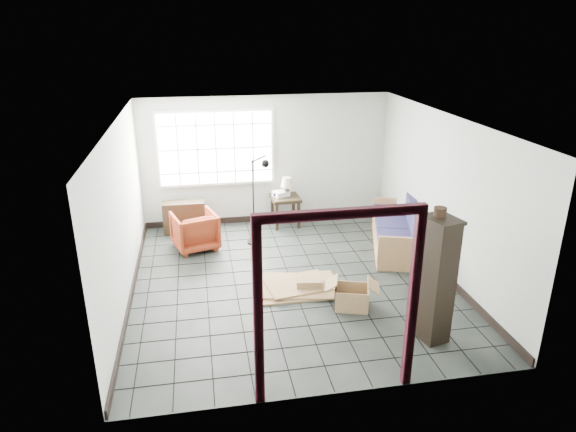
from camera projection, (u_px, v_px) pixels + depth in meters
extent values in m
plane|color=black|center=(291.00, 280.00, 8.31)|extent=(5.50, 5.50, 0.00)
cube|color=beige|center=(266.00, 160.00, 10.38)|extent=(5.00, 0.02, 2.60)
cube|color=beige|center=(340.00, 292.00, 5.32)|extent=(5.00, 0.02, 2.60)
cube|color=beige|center=(122.00, 215.00, 7.44)|extent=(0.02, 5.50, 2.60)
cube|color=beige|center=(443.00, 196.00, 8.27)|extent=(0.02, 5.50, 2.60)
cube|color=white|center=(291.00, 120.00, 7.39)|extent=(5.00, 5.50, 0.02)
cube|color=black|center=(267.00, 218.00, 10.81)|extent=(4.95, 0.03, 0.12)
cube|color=black|center=(132.00, 290.00, 7.88)|extent=(0.03, 5.45, 0.12)
cube|color=black|center=(434.00, 265.00, 8.71)|extent=(0.03, 5.45, 0.12)
cube|color=silver|center=(216.00, 148.00, 10.07)|extent=(2.32, 0.06, 1.52)
cube|color=white|center=(216.00, 149.00, 10.04)|extent=(2.20, 0.02, 1.40)
cube|color=#330B15|center=(258.00, 318.00, 5.32)|extent=(0.10, 0.08, 2.10)
cube|color=#330B15|center=(413.00, 303.00, 5.60)|extent=(0.10, 0.08, 2.10)
cube|color=#330B15|center=(341.00, 214.00, 5.07)|extent=(1.80, 0.08, 0.10)
cube|color=#A87A4C|center=(396.00, 238.00, 9.48)|extent=(1.31, 2.08, 0.35)
cube|color=#A87A4C|center=(401.00, 254.00, 8.51)|extent=(0.76, 0.28, 0.62)
cube|color=#A87A4C|center=(392.00, 213.00, 10.36)|extent=(0.76, 0.28, 0.62)
cube|color=#A87A4C|center=(417.00, 221.00, 9.32)|extent=(0.64, 1.88, 0.68)
cube|color=#181A3C|center=(399.00, 239.00, 8.80)|extent=(0.85, 0.80, 0.16)
cube|color=#181A3C|center=(416.00, 228.00, 8.69)|extent=(0.31, 0.63, 0.50)
cube|color=#181A3C|center=(396.00, 226.00, 9.40)|extent=(0.85, 0.80, 0.16)
cube|color=#181A3C|center=(412.00, 214.00, 9.28)|extent=(0.31, 0.63, 0.50)
cube|color=#181A3C|center=(393.00, 214.00, 9.99)|extent=(0.85, 0.80, 0.16)
cube|color=#181A3C|center=(409.00, 203.00, 9.88)|extent=(0.31, 0.63, 0.50)
imported|color=maroon|center=(195.00, 229.00, 9.37)|extent=(0.91, 0.88, 0.76)
cube|color=black|center=(285.00, 198.00, 10.37)|extent=(0.59, 0.59, 0.07)
cube|color=black|center=(277.00, 217.00, 10.23)|extent=(0.06, 0.06, 0.56)
cube|color=black|center=(299.00, 215.00, 10.32)|extent=(0.06, 0.06, 0.56)
cube|color=black|center=(272.00, 209.00, 10.64)|extent=(0.06, 0.06, 0.56)
cube|color=black|center=(293.00, 208.00, 10.73)|extent=(0.06, 0.06, 0.56)
cylinder|color=black|center=(287.00, 193.00, 10.37)|extent=(0.11, 0.11, 0.14)
cylinder|color=black|center=(287.00, 187.00, 10.33)|extent=(0.03, 0.03, 0.10)
cone|color=beige|center=(287.00, 182.00, 10.29)|extent=(0.29, 0.29, 0.19)
cube|color=silver|center=(281.00, 194.00, 10.37)|extent=(0.37, 0.34, 0.11)
cylinder|color=black|center=(275.00, 195.00, 10.29)|extent=(0.05, 0.07, 0.06)
cylinder|color=black|center=(254.00, 242.00, 9.72)|extent=(0.32, 0.32, 0.03)
cylinder|color=black|center=(253.00, 202.00, 9.44)|extent=(0.03, 0.03, 1.59)
cylinder|color=black|center=(259.00, 159.00, 9.09)|extent=(0.27, 0.09, 0.14)
sphere|color=black|center=(265.00, 164.00, 9.06)|extent=(0.17, 0.17, 0.14)
cube|color=black|center=(184.00, 217.00, 10.13)|extent=(0.81, 0.33, 0.63)
cube|color=black|center=(184.00, 217.00, 10.13)|extent=(0.76, 0.28, 0.03)
cube|color=black|center=(436.00, 281.00, 6.53)|extent=(0.40, 0.48, 1.67)
cube|color=black|center=(443.00, 220.00, 6.23)|extent=(0.45, 0.53, 0.04)
cylinder|color=black|center=(440.00, 212.00, 6.25)|extent=(0.19, 0.19, 0.12)
cube|color=olive|center=(351.00, 306.00, 7.54)|extent=(0.56, 0.50, 0.02)
cube|color=black|center=(335.00, 296.00, 7.52)|extent=(0.13, 0.37, 0.32)
cube|color=olive|center=(368.00, 298.00, 7.46)|extent=(0.13, 0.37, 0.32)
cube|color=olive|center=(351.00, 304.00, 7.31)|extent=(0.46, 0.16, 0.32)
cube|color=olive|center=(352.00, 291.00, 7.66)|extent=(0.46, 0.16, 0.32)
cube|color=olive|center=(331.00, 283.00, 7.45)|extent=(0.29, 0.41, 0.13)
cube|color=olive|center=(373.00, 285.00, 7.37)|extent=(0.29, 0.41, 0.13)
cube|color=olive|center=(298.00, 287.00, 8.07)|extent=(1.30, 0.92, 0.03)
cube|color=olive|center=(298.00, 286.00, 8.06)|extent=(1.28, 1.05, 0.03)
cube|color=olive|center=(298.00, 284.00, 8.05)|extent=(1.07, 0.85, 0.03)
cube|color=olive|center=(308.00, 281.00, 8.00)|extent=(0.42, 0.36, 0.11)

